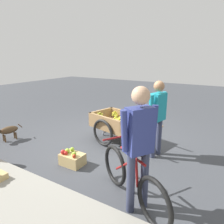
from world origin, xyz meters
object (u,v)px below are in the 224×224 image
bicycle (131,180)px  dog (7,130)px  fruit_cart (116,124)px  apple_crate (72,158)px  cyclist_person (139,139)px  vendor_person (158,113)px  plastic_bucket (130,118)px

bicycle → dog: bearing=-6.7°
fruit_cart → apple_crate: bearing=85.1°
fruit_cart → cyclist_person: bearing=127.1°
bicycle → cyclist_person: bearing=148.5°
vendor_person → bicycle: 1.68m
fruit_cart → vendor_person: 1.25m
bicycle → plastic_bucket: 3.82m
cyclist_person → apple_crate: (1.57, -0.44, -0.90)m
dog → plastic_bucket: dog is taller
bicycle → plastic_bucket: bearing=-63.2°
cyclist_person → apple_crate: size_ratio=3.86×
dog → fruit_cart: bearing=-148.3°
apple_crate → plastic_bucket: bearing=-84.8°
cyclist_person → apple_crate: 1.86m
apple_crate → bicycle: bearing=166.0°
bicycle → apple_crate: size_ratio=3.29×
vendor_person → dog: 3.64m
cyclist_person → bicycle: bearing=-31.5°
fruit_cart → cyclist_person: (-1.44, 1.91, 0.59)m
apple_crate → fruit_cart: bearing=-94.9°
plastic_bucket → vendor_person: bearing=129.6°
dog → plastic_bucket: 3.52m
plastic_bucket → apple_crate: apple_crate is taller
vendor_person → dog: bearing=18.6°
plastic_bucket → apple_crate: size_ratio=0.56×
bicycle → apple_crate: bearing=-14.0°
fruit_cart → apple_crate: fruit_cart is taller
dog → plastic_bucket: size_ratio=2.67×
fruit_cart → dog: size_ratio=2.68×
vendor_person → cyclist_person: (-0.33, 1.64, 0.09)m
bicycle → plastic_bucket: size_ratio=5.83×
bicycle → fruit_cart: bearing=-54.3°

